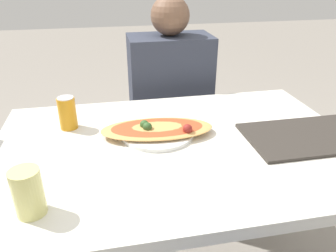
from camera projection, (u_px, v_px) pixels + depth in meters
name	position (u px, v px, depth m)	size (l,w,h in m)	color
dining_table	(177.00, 162.00, 1.18)	(1.27, 0.86, 0.77)	silver
chair_far_seated	(166.00, 117.00, 1.95)	(0.40, 0.40, 0.92)	#2D3851
person_seated	(170.00, 93.00, 1.76)	(0.42, 0.28, 1.21)	#2D2D38
pizza_main	(157.00, 130.00, 1.20)	(0.42, 0.27, 0.06)	white
soda_can	(67.00, 113.00, 1.23)	(0.07, 0.07, 0.12)	orange
drink_glass	(28.00, 192.00, 0.81)	(0.07, 0.07, 0.13)	#E0DB7F
serving_tray	(309.00, 136.00, 1.19)	(0.46, 0.27, 0.01)	#332D28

